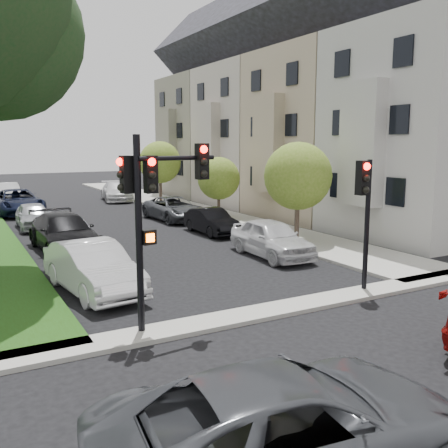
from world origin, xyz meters
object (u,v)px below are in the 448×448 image
car_parked_2 (174,209)px  car_parked_6 (65,233)px  small_tree_b (219,178)px  car_parked_7 (34,216)px  car_parked_9 (7,193)px  car_parked_8 (18,202)px  small_tree_c (160,162)px  car_parked_5 (93,268)px  car_parked_1 (211,221)px  car_parked_4 (117,191)px  car_cross_near (291,425)px  traffic_signal_secondary (365,201)px  traffic_signal_main (153,198)px  small_tree_a (298,176)px  car_parked_0 (271,238)px

car_parked_2 → car_parked_6: size_ratio=0.92×
small_tree_b → car_parked_7: small_tree_b is taller
car_parked_6 → car_parked_9: car_parked_6 is taller
car_parked_8 → car_parked_6: bearing=-91.4°
small_tree_c → car_parked_5: bearing=-117.0°
car_parked_1 → car_parked_2: 5.00m
car_parked_9 → car_parked_1: bearing=-71.6°
car_parked_2 → small_tree_b: bearing=-34.3°
car_parked_2 → car_parked_7: size_ratio=1.21×
small_tree_b → car_parked_4: (-2.28, 12.80, -1.74)m
car_parked_2 → car_cross_near: bearing=-112.4°
small_tree_c → car_cross_near: 31.50m
traffic_signal_secondary → car_cross_near: 9.37m
car_parked_4 → car_parked_7: (-7.71, -10.51, -0.04)m
traffic_signal_main → car_parked_2: bearing=65.3°
car_parked_4 → car_parked_1: bearing=-81.1°
car_cross_near → car_parked_7: bearing=6.4°
small_tree_a → traffic_signal_main: 11.98m
car_parked_4 → car_parked_9: size_ratio=1.13×
car_parked_0 → car_parked_4: 22.12m
car_parked_7 → small_tree_c: bearing=36.1°
car_parked_4 → car_parked_8: (-7.78, -4.28, 0.06)m
small_tree_b → car_parked_1: 4.71m
car_parked_0 → traffic_signal_secondary: bearing=-91.2°
car_cross_near → car_parked_9: size_ratio=1.22×
traffic_signal_secondary → car_parked_6: traffic_signal_secondary is taller
traffic_signal_secondary → car_parked_0: (0.35, 5.41, -2.08)m
small_tree_a → small_tree_b: small_tree_a is taller
small_tree_c → car_parked_8: 10.34m
traffic_signal_secondary → car_parked_7: 18.53m
small_tree_a → car_parked_6: small_tree_a is taller
car_parked_0 → car_parked_5: size_ratio=0.94×
small_tree_a → small_tree_b: (0.00, 7.55, -0.57)m
small_tree_c → car_parked_1: 13.28m
small_tree_c → traffic_signal_secondary: small_tree_c is taller
car_parked_6 → car_parked_7: car_parked_6 is taller
car_parked_7 → car_parked_0: bearing=-56.1°
car_parked_6 → car_parked_8: size_ratio=0.94×
car_parked_0 → traffic_signal_main: bearing=-140.1°
small_tree_c → car_parked_0: 18.84m
car_parked_7 → car_parked_5: bearing=-89.3°
small_tree_a → car_parked_1: bearing=121.2°
car_parked_1 → traffic_signal_secondary: bearing=-93.3°
car_parked_2 → car_parked_5: size_ratio=1.05×
small_tree_a → car_cross_near: size_ratio=0.83×
traffic_signal_secondary → car_parked_4: size_ratio=0.79×
small_tree_c → car_cross_near: small_tree_c is taller
traffic_signal_main → car_parked_9: 30.39m
car_parked_1 → car_parked_4: 16.44m
car_parked_0 → car_parked_6: 8.73m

